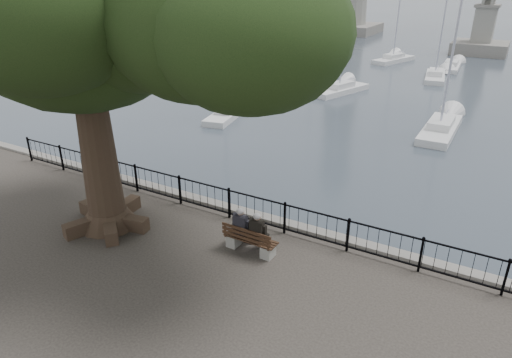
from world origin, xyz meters
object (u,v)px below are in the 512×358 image
Objects in this scene: person_left at (243,229)px; person_right at (259,234)px; lion_monument at (482,34)px; bench at (250,243)px; tree at (106,2)px.

person_left is 1.00× the size of person_right.
person_right is 48.77m from lion_monument.
person_left is 48.77m from lion_monument.
person_left is (-0.29, 0.10, 0.32)m from bench.
tree is 1.44× the size of lion_monument.
person_right is at bearing 11.74° from tree.
person_left is at bearing 13.76° from tree.
tree is at bearing -166.24° from person_left.
bench is 1.20× the size of person_right.
bench is 0.42m from person_right.
lion_monument is at bearing 84.10° from tree.
person_left is at bearing -91.99° from lion_monument.
lion_monument is (1.69, 48.74, 0.52)m from person_left.
person_right is 0.11× the size of tree.
tree reaches higher than lion_monument.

